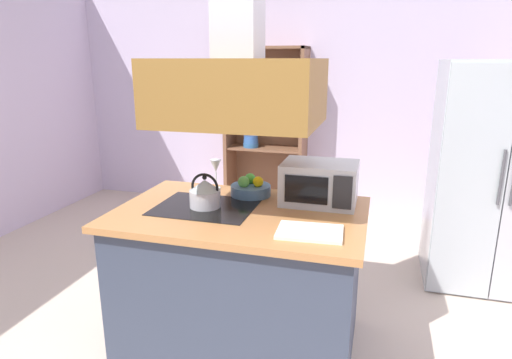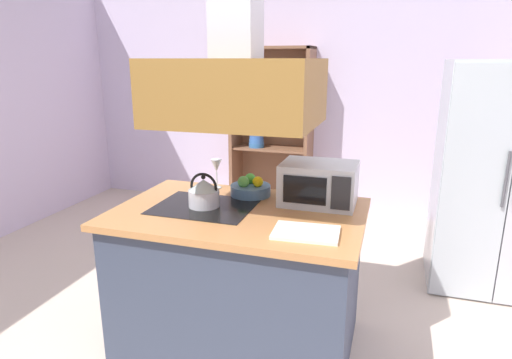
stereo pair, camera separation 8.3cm
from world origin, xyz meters
name	(u,v)px [view 1 (the left image)]	position (x,y,z in m)	size (l,w,h in m)	color
wall_back	(315,97)	(0.00, 3.00, 1.35)	(6.00, 0.12, 2.70)	silver
kitchen_island	(241,278)	(-0.02, 0.20, 0.45)	(1.49, 0.98, 0.90)	#353D50
range_hood	(239,69)	(-0.02, 0.20, 1.72)	(0.90, 0.70, 1.28)	olive
refrigerator	(493,176)	(1.64, 1.55, 0.89)	(0.90, 0.78, 1.77)	silver
dish_cabinet	(266,140)	(-0.53, 2.78, 0.85)	(0.93, 0.40, 1.91)	brown
kettle	(205,193)	(-0.24, 0.20, 0.99)	(0.19, 0.19, 0.21)	#BAB9C1
cutting_board	(310,232)	(0.44, -0.04, 0.91)	(0.34, 0.24, 0.02)	white
microwave	(320,183)	(0.42, 0.48, 1.03)	(0.46, 0.35, 0.26)	#B7BABF
wine_glass_on_counter	(216,167)	(-0.32, 0.61, 1.05)	(0.08, 0.08, 0.21)	silver
fruit_bowl	(251,188)	(-0.04, 0.51, 0.95)	(0.27, 0.27, 0.14)	#4C7299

